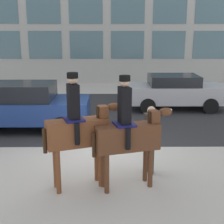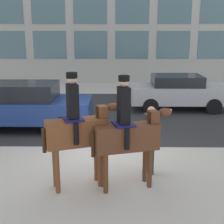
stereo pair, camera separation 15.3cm
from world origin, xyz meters
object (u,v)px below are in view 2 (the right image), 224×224
object	(u,v)px
mounted_horse_lead	(78,129)
street_car_near_lane	(28,105)
mounted_horse_companion	(128,133)
pedestrian_bystander	(150,135)
street_car_far_lane	(178,91)

from	to	relation	value
mounted_horse_lead	street_car_near_lane	bearing A→B (deg)	98.53
mounted_horse_companion	street_car_near_lane	distance (m)	5.61
mounted_horse_lead	mounted_horse_companion	distance (m)	1.11
mounted_horse_lead	mounted_horse_companion	bearing A→B (deg)	-20.51
mounted_horse_companion	pedestrian_bystander	world-z (taller)	mounted_horse_companion
mounted_horse_companion	street_car_near_lane	xyz separation A→B (m)	(-3.47, 4.38, -0.41)
pedestrian_bystander	street_car_near_lane	size ratio (longest dim) A/B	0.38
mounted_horse_companion	street_car_near_lane	bearing A→B (deg)	112.51
mounted_horse_companion	street_car_far_lane	distance (m)	7.92
mounted_horse_lead	mounted_horse_companion	size ratio (longest dim) A/B	1.02
pedestrian_bystander	street_car_far_lane	xyz separation A→B (m)	(1.99, 6.77, -0.19)
pedestrian_bystander	street_car_near_lane	distance (m)	5.47
mounted_horse_companion	mounted_horse_lead	bearing A→B (deg)	163.46
street_car_near_lane	street_car_far_lane	world-z (taller)	street_car_near_lane
pedestrian_bystander	street_car_far_lane	distance (m)	7.06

